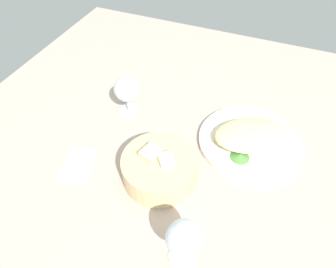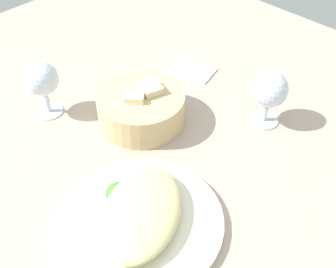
# 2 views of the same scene
# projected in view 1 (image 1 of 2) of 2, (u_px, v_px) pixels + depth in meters

# --- Properties ---
(ground_plane) EXTENTS (1.40, 1.40, 0.02)m
(ground_plane) POSITION_uv_depth(u_px,v_px,m) (191.00, 171.00, 0.78)
(ground_plane) COLOR #B59E90
(plate) EXTENTS (0.27, 0.27, 0.01)m
(plate) POSITION_uv_depth(u_px,v_px,m) (249.00, 141.00, 0.83)
(plate) COLOR white
(plate) RESTS_ON ground_plane
(omelette) EXTENTS (0.23, 0.21, 0.04)m
(omelette) POSITION_uv_depth(u_px,v_px,m) (251.00, 135.00, 0.81)
(omelette) COLOR beige
(omelette) RESTS_ON plate
(lettuce_garnish) EXTENTS (0.05, 0.05, 0.01)m
(lettuce_garnish) POSITION_uv_depth(u_px,v_px,m) (240.00, 156.00, 0.78)
(lettuce_garnish) COLOR #4B813A
(lettuce_garnish) RESTS_ON plate
(bread_basket) EXTENTS (0.18, 0.18, 0.08)m
(bread_basket) POSITION_uv_depth(u_px,v_px,m) (159.00, 168.00, 0.73)
(bread_basket) COLOR #D9B782
(bread_basket) RESTS_ON ground_plane
(wine_glass_near) EXTENTS (0.07, 0.07, 0.12)m
(wine_glass_near) POSITION_uv_depth(u_px,v_px,m) (127.00, 90.00, 0.87)
(wine_glass_near) COLOR silver
(wine_glass_near) RESTS_ON ground_plane
(wine_glass_far) EXTENTS (0.07, 0.07, 0.12)m
(wine_glass_far) POSITION_uv_depth(u_px,v_px,m) (184.00, 239.00, 0.56)
(wine_glass_far) COLOR silver
(wine_glass_far) RESTS_ON ground_plane
(folded_napkin) EXTENTS (0.10, 0.12, 0.01)m
(folded_napkin) POSITION_uv_depth(u_px,v_px,m) (77.00, 164.00, 0.78)
(folded_napkin) COLOR white
(folded_napkin) RESTS_ON ground_plane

